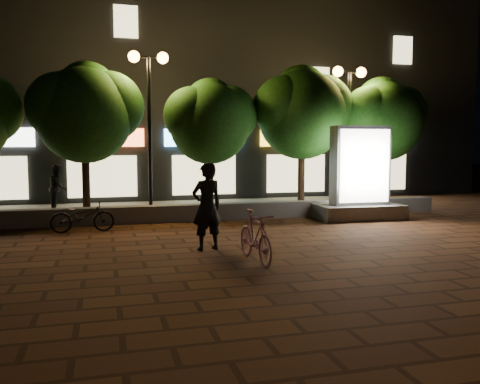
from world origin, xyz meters
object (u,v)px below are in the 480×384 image
object	(u,v)px
tree_right	(303,109)
street_lamp_right	(349,100)
ad_kiosk	(360,182)
tree_mid	(211,118)
street_lamp_left	(149,91)
scooter_parked	(83,216)
tree_left	(86,109)
scooter_pink	(255,237)
tree_far_right	(384,116)
pedestrian	(58,187)
rider	(207,207)

from	to	relation	value
tree_right	street_lamp_right	distance (m)	1.70
street_lamp_right	ad_kiosk	size ratio (longest dim) A/B	1.71
tree_mid	street_lamp_right	world-z (taller)	street_lamp_right
tree_mid	street_lamp_left	bearing A→B (deg)	-172.69
street_lamp_right	scooter_parked	world-z (taller)	street_lamp_right
tree_left	street_lamp_left	bearing A→B (deg)	-7.70
tree_mid	ad_kiosk	world-z (taller)	tree_mid
tree_left	scooter_parked	world-z (taller)	tree_left
street_lamp_left	scooter_pink	distance (m)	7.93
tree_mid	scooter_pink	world-z (taller)	tree_mid
tree_far_right	pedestrian	bearing A→B (deg)	172.62
pedestrian	tree_left	bearing A→B (deg)	-142.18
tree_right	street_lamp_right	size ratio (longest dim) A/B	1.02
tree_mid	scooter_parked	xyz separation A→B (m)	(-4.08, -2.76, -2.78)
street_lamp_right	street_lamp_left	bearing A→B (deg)	180.00
tree_mid	street_lamp_left	distance (m)	2.22
rider	street_lamp_left	bearing A→B (deg)	-96.98
ad_kiosk	scooter_parked	distance (m)	8.37
rider	pedestrian	bearing A→B (deg)	-77.62
tree_far_right	tree_mid	bearing A→B (deg)	-180.00
tree_mid	scooter_pink	size ratio (longest dim) A/B	2.61
street_lamp_left	tree_far_right	bearing A→B (deg)	1.76
tree_mid	pedestrian	bearing A→B (deg)	163.45
street_lamp_right	scooter_pink	bearing A→B (deg)	-128.66
tree_far_right	street_lamp_right	xyz separation A→B (m)	(-1.55, -0.26, 0.53)
tree_left	scooter_pink	bearing A→B (deg)	-64.98
ad_kiosk	tree_far_right	bearing A→B (deg)	47.27
rider	scooter_parked	bearing A→B (deg)	-62.57
tree_right	scooter_parked	world-z (taller)	tree_right
tree_mid	tree_left	bearing A→B (deg)	180.00
tree_right	scooter_pink	size ratio (longest dim) A/B	2.94
tree_left	ad_kiosk	size ratio (longest dim) A/B	1.68
street_lamp_left	ad_kiosk	size ratio (longest dim) A/B	1.78
tree_mid	ad_kiosk	size ratio (longest dim) A/B	1.55
tree_left	street_lamp_right	world-z (taller)	street_lamp_right
tree_right	street_lamp_right	xyz separation A→B (m)	(1.64, -0.26, 0.33)
pedestrian	tree_far_right	bearing A→B (deg)	-94.17
tree_right	tree_far_right	bearing A→B (deg)	-0.00
tree_left	tree_mid	xyz separation A→B (m)	(4.00, -0.00, -0.23)
tree_right	scooter_pink	xyz separation A→B (m)	(-3.93, -7.23, -3.05)
tree_far_right	scooter_pink	size ratio (longest dim) A/B	2.77
rider	pedestrian	world-z (taller)	rider
rider	scooter_parked	world-z (taller)	rider
tree_far_right	tree_right	bearing A→B (deg)	180.00
rider	tree_mid	bearing A→B (deg)	-117.22
tree_right	rider	world-z (taller)	tree_right
scooter_pink	rider	bearing A→B (deg)	112.58
street_lamp_right	scooter_pink	distance (m)	9.54
street_lamp_left	rider	xyz separation A→B (m)	(0.73, -5.57, -3.05)
tree_far_right	ad_kiosk	world-z (taller)	tree_far_right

